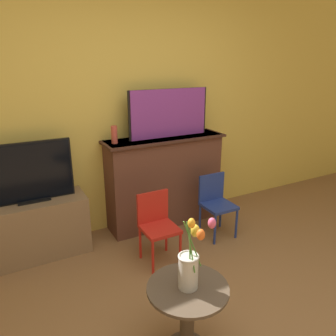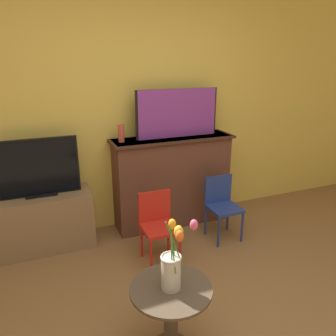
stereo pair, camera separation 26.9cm
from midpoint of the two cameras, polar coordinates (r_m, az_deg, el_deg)
wall_back at (r=3.40m, az=-10.95°, el=11.23°), size 8.00×0.06×2.70m
fireplace_mantel at (r=3.57m, az=-2.76°, el=-2.12°), size 1.31×0.38×0.98m
painting at (r=3.42m, az=-2.09°, el=9.51°), size 0.90×0.03×0.49m
mantel_candle at (r=3.23m, az=-11.72°, el=5.68°), size 0.06×0.06×0.17m
tv_stand at (r=3.34m, az=-23.89°, el=-9.62°), size 0.89×0.37×0.55m
tv_monitor at (r=3.14m, az=-25.16°, el=-0.84°), size 0.72×0.12×0.54m
chair_red at (r=2.97m, az=-4.54°, el=-9.55°), size 0.30×0.30×0.64m
chair_blue at (r=3.40m, az=6.09°, el=-5.74°), size 0.30×0.30×0.64m
side_table at (r=2.16m, az=-0.49°, el=-23.57°), size 0.49×0.49×0.48m
vase_tulips at (r=1.95m, az=-0.24°, el=-16.47°), size 0.19×0.20×0.47m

